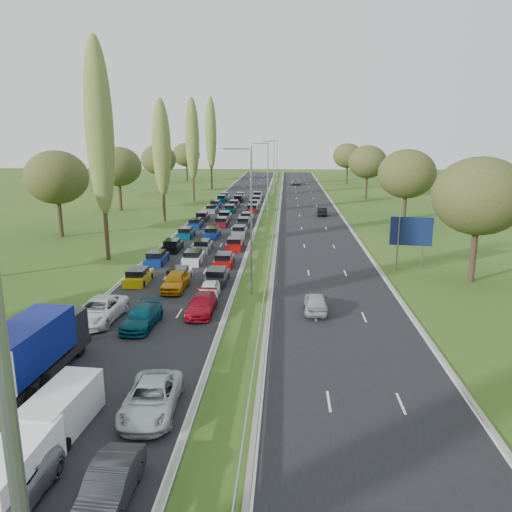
# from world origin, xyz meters

# --- Properties ---
(ground) EXTENTS (260.00, 260.00, 0.00)m
(ground) POSITION_xyz_m (4.50, 80.00, 0.00)
(ground) COLOR #284B17
(ground) RESTS_ON ground
(near_carriageway) EXTENTS (10.50, 215.00, 0.04)m
(near_carriageway) POSITION_xyz_m (-2.25, 82.50, 0.00)
(near_carriageway) COLOR black
(near_carriageway) RESTS_ON ground
(far_carriageway) EXTENTS (10.50, 215.00, 0.04)m
(far_carriageway) POSITION_xyz_m (11.25, 82.50, 0.00)
(far_carriageway) COLOR black
(far_carriageway) RESTS_ON ground
(central_reservation) EXTENTS (2.36, 215.00, 0.32)m
(central_reservation) POSITION_xyz_m (4.50, 82.50, 0.55)
(central_reservation) COLOR gray
(central_reservation) RESTS_ON ground
(lamp_columns) EXTENTS (0.18, 140.18, 12.00)m
(lamp_columns) POSITION_xyz_m (4.50, 78.00, 6.00)
(lamp_columns) COLOR gray
(lamp_columns) RESTS_ON ground
(poplar_row) EXTENTS (2.80, 127.80, 22.44)m
(poplar_row) POSITION_xyz_m (-11.50, 68.17, 12.39)
(poplar_row) COLOR #2D2116
(poplar_row) RESTS_ON ground
(woodland_left) EXTENTS (8.00, 166.00, 11.10)m
(woodland_left) POSITION_xyz_m (-22.00, 62.63, 7.68)
(woodland_left) COLOR #2D2116
(woodland_left) RESTS_ON ground
(woodland_right) EXTENTS (8.00, 153.00, 11.10)m
(woodland_right) POSITION_xyz_m (24.00, 66.67, 7.68)
(woodland_right) COLOR #2D2116
(woodland_right) RESTS_ON ground
(traffic_queue_fill) EXTENTS (9.10, 68.43, 0.80)m
(traffic_queue_fill) POSITION_xyz_m (-2.25, 77.49, 0.44)
(traffic_queue_fill) COLOR #BF990C
(traffic_queue_fill) RESTS_ON ground
(near_car_2) EXTENTS (2.95, 5.88, 1.60)m
(near_car_2) POSITION_xyz_m (-5.78, 36.05, 0.82)
(near_car_2) COLOR white
(near_car_2) RESTS_ON near_carriageway
(near_car_6) EXTENTS (2.51, 5.30, 1.46)m
(near_car_6) POSITION_xyz_m (-2.38, 17.82, 0.75)
(near_car_6) COLOR slate
(near_car_6) RESTS_ON near_carriageway
(near_car_7) EXTENTS (2.21, 4.89, 1.39)m
(near_car_7) POSITION_xyz_m (-2.46, 35.24, 0.72)
(near_car_7) COLOR #053B4C
(near_car_7) RESTS_ON near_carriageway
(near_car_8) EXTENTS (1.92, 4.63, 1.57)m
(near_car_8) POSITION_xyz_m (-2.03, 43.74, 0.80)
(near_car_8) COLOR #C47D0D
(near_car_8) RESTS_ON near_carriageway
(near_car_9) EXTENTS (1.53, 4.30, 1.41)m
(near_car_9) POSITION_xyz_m (1.20, 18.48, 0.73)
(near_car_9) COLOR black
(near_car_9) RESTS_ON near_carriageway
(near_car_10) EXTENTS (2.65, 5.30, 1.44)m
(near_car_10) POSITION_xyz_m (1.08, 24.48, 0.74)
(near_car_10) COLOR #A2A9AC
(near_car_10) RESTS_ON near_carriageway
(near_car_11) EXTENTS (1.94, 4.68, 1.35)m
(near_car_11) POSITION_xyz_m (1.18, 38.07, 0.70)
(near_car_11) COLOR maroon
(near_car_11) RESTS_ON near_carriageway
(near_car_12) EXTENTS (1.75, 4.04, 1.36)m
(near_car_12) POSITION_xyz_m (1.19, 41.63, 0.70)
(near_car_12) COLOR white
(near_car_12) RESTS_ON near_carriageway
(far_car_0) EXTENTS (1.77, 4.24, 1.44)m
(far_car_0) POSITION_xyz_m (9.57, 39.04, 0.74)
(far_car_0) COLOR #9DA0A6
(far_car_0) RESTS_ON far_carriageway
(far_car_1) EXTENTS (1.52, 4.24, 1.39)m
(far_car_1) POSITION_xyz_m (13.19, 86.32, 0.72)
(far_car_1) COLOR black
(far_car_1) RESTS_ON far_carriageway
(far_car_2) EXTENTS (2.89, 5.62, 1.52)m
(far_car_2) POSITION_xyz_m (9.69, 141.37, 0.78)
(far_car_2) COLOR slate
(far_car_2) RESTS_ON far_carriageway
(blue_lorry) EXTENTS (2.29, 8.24, 3.48)m
(blue_lorry) POSITION_xyz_m (-5.83, 27.42, 1.83)
(blue_lorry) COLOR black
(blue_lorry) RESTS_ON near_carriageway
(white_van_front) EXTENTS (1.81, 4.60, 1.85)m
(white_van_front) POSITION_xyz_m (-2.44, 19.03, 0.95)
(white_van_front) COLOR white
(white_van_front) RESTS_ON near_carriageway
(white_van_rear) EXTENTS (1.87, 4.76, 1.91)m
(white_van_rear) POSITION_xyz_m (-2.45, 22.99, 0.98)
(white_van_rear) COLOR silver
(white_van_rear) RESTS_ON near_carriageway
(direction_sign) EXTENTS (3.98, 0.64, 5.20)m
(direction_sign) POSITION_xyz_m (19.40, 51.92, 3.57)
(direction_sign) COLOR gray
(direction_sign) RESTS_ON ground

